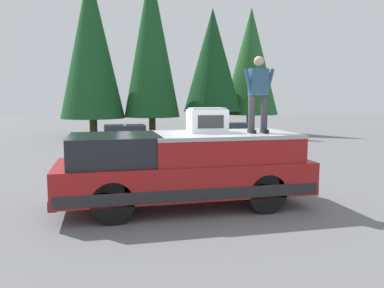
{
  "coord_description": "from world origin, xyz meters",
  "views": [
    {
      "loc": [
        -8.4,
        2.31,
        2.43
      ],
      "look_at": [
        0.36,
        0.27,
        1.35
      ],
      "focal_mm": 36.0,
      "sensor_mm": 36.0,
      "label": 1
    }
  ],
  "objects_px": {
    "person_on_truck_bed": "(258,92)",
    "parked_car_maroon": "(230,135)",
    "compressor_unit": "(207,120)",
    "parked_car_grey": "(123,137)",
    "pickup_truck": "(184,168)"
  },
  "relations": [
    {
      "from": "person_on_truck_bed",
      "to": "parked_car_maroon",
      "type": "bearing_deg",
      "value": -15.35
    },
    {
      "from": "compressor_unit",
      "to": "parked_car_grey",
      "type": "distance_m",
      "value": 10.1
    },
    {
      "from": "pickup_truck",
      "to": "person_on_truck_bed",
      "type": "relative_size",
      "value": 3.28
    },
    {
      "from": "person_on_truck_bed",
      "to": "parked_car_grey",
      "type": "bearing_deg",
      "value": 13.37
    },
    {
      "from": "pickup_truck",
      "to": "parked_car_maroon",
      "type": "bearing_deg",
      "value": -23.94
    },
    {
      "from": "pickup_truck",
      "to": "parked_car_maroon",
      "type": "relative_size",
      "value": 1.35
    },
    {
      "from": "compressor_unit",
      "to": "pickup_truck",
      "type": "bearing_deg",
      "value": 106.57
    },
    {
      "from": "compressor_unit",
      "to": "parked_car_grey",
      "type": "bearing_deg",
      "value": 7.96
    },
    {
      "from": "pickup_truck",
      "to": "parked_car_grey",
      "type": "height_order",
      "value": "pickup_truck"
    },
    {
      "from": "pickup_truck",
      "to": "compressor_unit",
      "type": "relative_size",
      "value": 6.6
    },
    {
      "from": "compressor_unit",
      "to": "person_on_truck_bed",
      "type": "relative_size",
      "value": 0.5
    },
    {
      "from": "pickup_truck",
      "to": "parked_car_maroon",
      "type": "distance_m",
      "value": 10.94
    },
    {
      "from": "parked_car_maroon",
      "to": "parked_car_grey",
      "type": "bearing_deg",
      "value": 89.04
    },
    {
      "from": "person_on_truck_bed",
      "to": "parked_car_grey",
      "type": "xyz_separation_m",
      "value": [
        10.31,
        2.45,
        -1.97
      ]
    },
    {
      "from": "compressor_unit",
      "to": "parked_car_maroon",
      "type": "relative_size",
      "value": 0.2
    }
  ]
}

